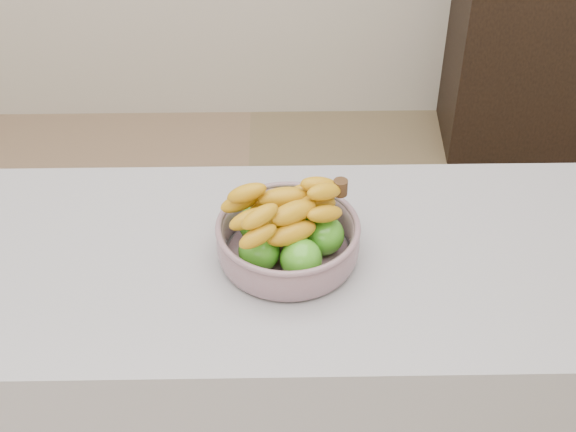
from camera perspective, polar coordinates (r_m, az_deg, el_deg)
name	(u,v)px	position (r m, az deg, el deg)	size (l,w,h in m)	color
counter	(229,402)	(1.89, -4.22, -13.06)	(2.00, 0.60, 0.90)	#9A99A1
cabinet	(526,32)	(3.41, 16.54, 12.43)	(0.55, 0.44, 0.99)	black
fruit_bowl	(288,236)	(1.52, -0.02, -1.42)	(0.28, 0.28, 0.15)	#8B93A7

